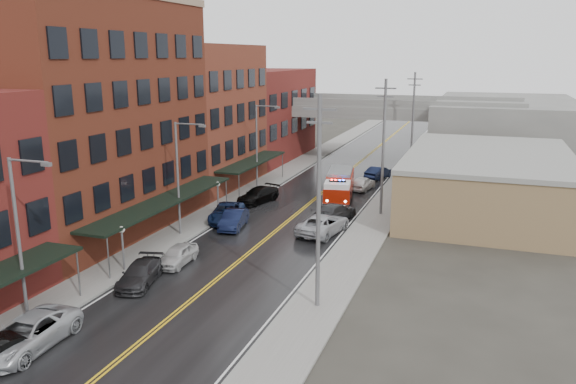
% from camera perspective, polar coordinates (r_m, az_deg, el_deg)
% --- Properties ---
extents(road, '(11.00, 160.00, 0.02)m').
position_cam_1_polar(road, '(47.99, -0.19, -3.13)').
color(road, black).
rests_on(road, ground).
extents(sidewalk_left, '(3.00, 160.00, 0.15)m').
position_cam_1_polar(sidewalk_left, '(50.78, -7.98, -2.24)').
color(sidewalk_left, slate).
rests_on(sidewalk_left, ground).
extents(sidewalk_right, '(3.00, 160.00, 0.15)m').
position_cam_1_polar(sidewalk_right, '(46.15, 8.40, -3.89)').
color(sidewalk_right, slate).
rests_on(sidewalk_right, ground).
extents(curb_left, '(0.30, 160.00, 0.15)m').
position_cam_1_polar(curb_left, '(50.07, -6.30, -2.42)').
color(curb_left, gray).
rests_on(curb_left, ground).
extents(curb_right, '(0.30, 160.00, 0.15)m').
position_cam_1_polar(curb_right, '(46.47, 6.40, -3.71)').
color(curb_right, gray).
rests_on(curb_right, ground).
extents(brick_building_b, '(9.00, 20.00, 18.00)m').
position_cam_1_polar(brick_building_b, '(46.50, -19.00, 6.90)').
color(brick_building_b, '#5D2818').
rests_on(brick_building_b, ground).
extents(brick_building_c, '(9.00, 15.00, 15.00)m').
position_cam_1_polar(brick_building_c, '(61.28, -8.73, 7.56)').
color(brick_building_c, maroon).
rests_on(brick_building_c, ground).
extents(brick_building_far, '(9.00, 20.00, 12.00)m').
position_cam_1_polar(brick_building_far, '(77.23, -2.56, 7.84)').
color(brick_building_far, maroon).
rests_on(brick_building_far, ground).
extents(tan_building, '(14.00, 22.00, 5.00)m').
position_cam_1_polar(tan_building, '(54.49, 19.57, 0.82)').
color(tan_building, '#8F734D').
rests_on(tan_building, ground).
extents(right_far_block, '(18.00, 30.00, 8.00)m').
position_cam_1_polar(right_far_block, '(83.90, 21.14, 6.03)').
color(right_far_block, slate).
rests_on(right_far_block, ground).
extents(awning_1, '(2.60, 18.00, 3.09)m').
position_cam_1_polar(awning_1, '(44.26, -12.46, -0.92)').
color(awning_1, black).
rests_on(awning_1, ground).
extents(awning_2, '(2.60, 13.00, 3.09)m').
position_cam_1_polar(awning_2, '(59.45, -3.61, 3.10)').
color(awning_2, black).
rests_on(awning_2, ground).
extents(globe_lamp_1, '(0.44, 0.44, 3.12)m').
position_cam_1_polar(globe_lamp_1, '(38.29, -16.50, -4.53)').
color(globe_lamp_1, '#59595B').
rests_on(globe_lamp_1, ground).
extents(globe_lamp_2, '(0.44, 0.44, 3.12)m').
position_cam_1_polar(globe_lamp_2, '(49.82, -7.15, 0.14)').
color(globe_lamp_2, '#59595B').
rests_on(globe_lamp_2, ground).
extents(street_lamp_0, '(2.64, 0.22, 9.00)m').
position_cam_1_polar(street_lamp_0, '(31.78, -25.46, -3.63)').
color(street_lamp_0, '#59595B').
rests_on(street_lamp_0, ground).
extents(street_lamp_1, '(2.64, 0.22, 9.00)m').
position_cam_1_polar(street_lamp_1, '(44.12, -10.89, 2.05)').
color(street_lamp_1, '#59595B').
rests_on(street_lamp_1, ground).
extents(street_lamp_2, '(2.64, 0.22, 9.00)m').
position_cam_1_polar(street_lamp_2, '(58.27, -2.98, 5.09)').
color(street_lamp_2, '#59595B').
rests_on(street_lamp_2, ground).
extents(utility_pole_0, '(1.80, 0.24, 12.00)m').
position_cam_1_polar(utility_pole_0, '(30.40, 3.13, -0.83)').
color(utility_pole_0, '#59595B').
rests_on(utility_pole_0, ground).
extents(utility_pole_1, '(1.80, 0.24, 12.00)m').
position_cam_1_polar(utility_pole_1, '(49.55, 9.67, 4.69)').
color(utility_pole_1, '#59595B').
rests_on(utility_pole_1, ground).
extents(utility_pole_2, '(1.80, 0.24, 12.00)m').
position_cam_1_polar(utility_pole_2, '(69.18, 12.56, 7.09)').
color(utility_pole_2, '#59595B').
rests_on(utility_pole_2, ground).
extents(overpass, '(40.00, 10.00, 7.50)m').
position_cam_1_polar(overpass, '(77.23, 7.85, 7.71)').
color(overpass, slate).
rests_on(overpass, ground).
extents(fire_truck, '(4.18, 8.12, 2.85)m').
position_cam_1_polar(fire_truck, '(55.13, 5.24, 0.69)').
color(fire_truck, maroon).
rests_on(fire_truck, ground).
extents(parked_car_left_2, '(2.84, 5.78, 1.58)m').
position_cam_1_polar(parked_car_left_2, '(30.77, -24.95, -12.95)').
color(parked_car_left_2, '#A7ABB0').
rests_on(parked_car_left_2, ground).
extents(parked_car_left_3, '(2.95, 4.98, 1.35)m').
position_cam_1_polar(parked_car_left_3, '(36.52, -14.81, -8.04)').
color(parked_car_left_3, black).
rests_on(parked_car_left_3, ground).
extents(parked_car_left_4, '(1.72, 3.99, 1.34)m').
position_cam_1_polar(parked_car_left_4, '(39.24, -11.15, -6.30)').
color(parked_car_left_4, '#BABABA').
rests_on(parked_car_left_4, ground).
extents(parked_car_left_5, '(2.35, 4.76, 1.50)m').
position_cam_1_polar(parked_car_left_5, '(46.61, -5.53, -2.76)').
color(parked_car_left_5, black).
rests_on(parked_car_left_5, ground).
extents(parked_car_left_6, '(3.72, 5.84, 1.50)m').
position_cam_1_polar(parked_car_left_6, '(48.57, -6.24, -2.10)').
color(parked_car_left_6, '#122045').
rests_on(parked_car_left_6, ground).
extents(parked_car_left_7, '(3.36, 5.42, 1.47)m').
position_cam_1_polar(parked_car_left_7, '(54.40, -3.06, -0.32)').
color(parked_car_left_7, black).
rests_on(parked_car_left_7, ground).
extents(parked_car_right_0, '(3.61, 6.12, 1.60)m').
position_cam_1_polar(parked_car_right_0, '(45.02, 3.59, -3.26)').
color(parked_car_right_0, '#A6A8AE').
rests_on(parked_car_right_0, ground).
extents(parked_car_right_1, '(3.27, 5.62, 1.53)m').
position_cam_1_polar(parked_car_right_1, '(48.61, 4.74, -2.03)').
color(parked_car_right_1, '#28292B').
rests_on(parked_car_right_1, ground).
extents(parked_car_right_2, '(2.33, 4.46, 1.45)m').
position_cam_1_polar(parked_car_right_2, '(59.97, 7.60, 0.89)').
color(parked_car_right_2, silver).
rests_on(parked_car_right_2, ground).
extents(parked_car_right_3, '(2.81, 4.58, 1.42)m').
position_cam_1_polar(parked_car_right_3, '(65.84, 9.21, 1.98)').
color(parked_car_right_3, black).
rests_on(parked_car_right_3, ground).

